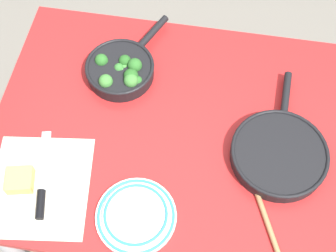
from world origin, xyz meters
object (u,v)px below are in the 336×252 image
at_px(skillet_broccoli, 121,69).
at_px(grater_knife, 42,186).
at_px(dinner_plate_stack, 136,216).
at_px(skillet_eggs, 279,154).
at_px(wooden_spoon, 261,205).
at_px(cheese_block, 20,180).

bearing_deg(skillet_broccoli, grater_knife, -173.45).
relative_size(grater_knife, dinner_plate_stack, 1.22).
xyz_separation_m(skillet_broccoli, dinner_plate_stack, (0.14, -0.47, -0.02)).
height_order(skillet_eggs, wooden_spoon, skillet_eggs).
distance_m(skillet_eggs, wooden_spoon, 0.17).
xyz_separation_m(grater_knife, cheese_block, (-0.07, 0.00, 0.01)).
relative_size(wooden_spoon, grater_knife, 1.29).
relative_size(cheese_block, dinner_plate_stack, 0.39).
bearing_deg(skillet_eggs, grater_knife, 110.30).
distance_m(grater_knife, cheese_block, 0.07).
bearing_deg(skillet_eggs, cheese_block, 108.57).
height_order(skillet_broccoli, wooden_spoon, skillet_broccoli).
height_order(wooden_spoon, cheese_block, cheese_block).
xyz_separation_m(cheese_block, dinner_plate_stack, (0.35, -0.05, -0.01)).
bearing_deg(skillet_eggs, skillet_broccoli, 70.29).
xyz_separation_m(wooden_spoon, cheese_block, (-0.70, -0.04, 0.01)).
height_order(cheese_block, dinner_plate_stack, cheese_block).
relative_size(skillet_broccoli, dinner_plate_stack, 1.56).
relative_size(grater_knife, cheese_block, 3.14).
bearing_deg(grater_knife, cheese_block, 73.82).
height_order(skillet_eggs, grater_knife, skillet_eggs).
bearing_deg(dinner_plate_stack, cheese_block, 172.37).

